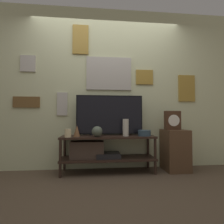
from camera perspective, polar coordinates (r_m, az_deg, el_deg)
ground_plane at (r=2.59m, az=-0.84°, el=-20.67°), size 12.00×12.00×0.00m
wall_back at (r=3.00m, az=-1.66°, el=8.13°), size 6.40×0.08×2.70m
media_console at (r=2.73m, az=-3.90°, el=-12.07°), size 1.43×0.41×0.56m
television at (r=2.79m, az=-0.77°, el=-0.89°), size 1.06×0.05×0.64m
vase_slim_bronze at (r=2.67m, az=-11.41°, el=-6.01°), size 0.10×0.10×0.17m
vase_round_glass at (r=2.56m, az=-4.87°, el=-6.36°), size 0.16×0.16×0.16m
vase_wide_bowl at (r=2.74m, az=10.51°, el=-6.77°), size 0.20×0.20×0.09m
vase_tall_ceramic at (r=2.65m, az=4.48°, el=-5.09°), size 0.09×0.09×0.26m
candle_jar at (r=2.58m, az=-14.19°, el=-6.69°), size 0.09×0.09×0.12m
side_table at (r=3.02m, az=19.84°, el=-11.54°), size 0.35×0.41×0.64m
mantel_clock at (r=2.94m, az=19.14°, el=-2.61°), size 0.24×0.11×0.30m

